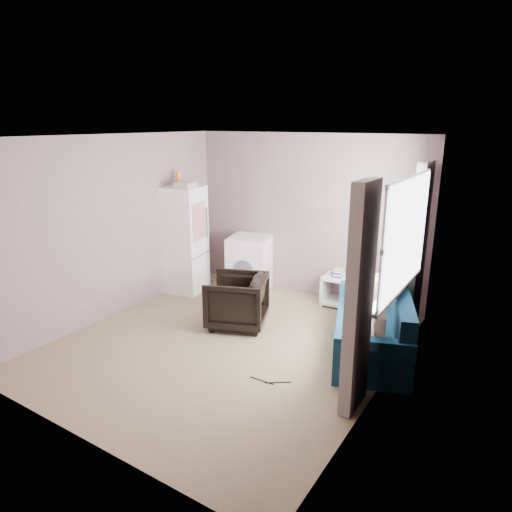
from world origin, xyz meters
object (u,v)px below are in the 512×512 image
at_px(fridge, 184,239).
at_px(sofa, 375,330).
at_px(armchair, 237,298).
at_px(side_table, 338,288).
at_px(washing_machine, 250,262).

xyz_separation_m(fridge, sofa, (3.28, -0.41, -0.57)).
bearing_deg(armchair, sofa, 75.87).
relative_size(fridge, side_table, 3.41).
bearing_deg(fridge, washing_machine, 23.25).
bearing_deg(side_table, washing_machine, -173.98).
relative_size(fridge, sofa, 0.99).
distance_m(armchair, fridge, 1.67).
height_order(armchair, fridge, fridge).
xyz_separation_m(armchair, sofa, (1.82, 0.25, -0.10)).
xyz_separation_m(fridge, washing_machine, (0.87, 0.57, -0.40)).
bearing_deg(washing_machine, sofa, -37.21).
bearing_deg(washing_machine, armchair, -79.28).
bearing_deg(side_table, armchair, -122.03).
height_order(side_table, sofa, sofa).
bearing_deg(sofa, armchair, 167.70).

